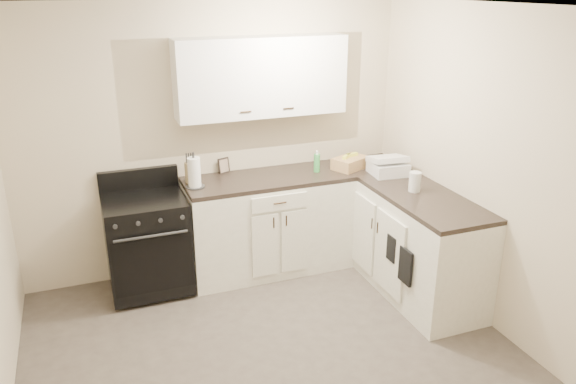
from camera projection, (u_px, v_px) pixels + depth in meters
name	position (u px, v px, depth m)	size (l,w,h in m)	color
floor	(281.00, 369.00, 4.07)	(3.60, 3.60, 0.00)	#473F38
ceiling	(279.00, 7.00, 3.19)	(3.60, 3.60, 0.00)	white
wall_back	(214.00, 141.00, 5.20)	(3.60, 3.60, 0.00)	beige
wall_right	(504.00, 178.00, 4.23)	(3.60, 3.60, 0.00)	beige
base_cabinets_back	(269.00, 225.00, 5.37)	(1.55, 0.60, 0.90)	white
base_cabinets_right	(402.00, 235.00, 5.15)	(0.60, 1.90, 0.90)	white
countertop_back	(268.00, 179.00, 5.20)	(1.55, 0.60, 0.04)	black
countertop_right	(406.00, 187.00, 4.99)	(0.60, 1.90, 0.04)	black
upper_cabinets	(261.00, 77.00, 5.01)	(1.55, 0.30, 0.70)	white
stove	(148.00, 244.00, 4.96)	(0.70, 0.60, 0.85)	black
knife_block	(191.00, 173.00, 5.01)	(0.09, 0.08, 0.19)	tan
paper_towel	(194.00, 173.00, 4.89)	(0.11, 0.11, 0.27)	white
soap_bottle	(317.00, 163.00, 5.31)	(0.06, 0.06, 0.17)	green
picture_frame	(224.00, 166.00, 5.28)	(0.12, 0.02, 0.15)	black
wicker_basket	(350.00, 163.00, 5.41)	(0.33, 0.22, 0.11)	tan
countertop_grill	(388.00, 168.00, 5.25)	(0.32, 0.30, 0.12)	white
glass_jar	(415.00, 182.00, 4.81)	(0.10, 0.10, 0.17)	silver
oven_mitt_near	(405.00, 266.00, 4.54)	(0.02, 0.17, 0.30)	black
oven_mitt_far	(391.00, 249.00, 4.72)	(0.02, 0.13, 0.23)	black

